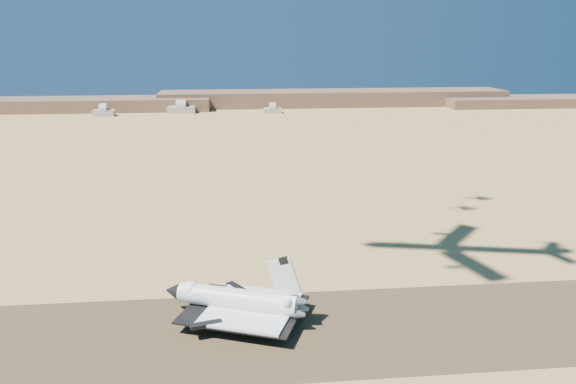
{
  "coord_description": "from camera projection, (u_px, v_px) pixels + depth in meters",
  "views": [
    {
      "loc": [
        -6.56,
        -142.47,
        81.03
      ],
      "look_at": [
        8.94,
        8.0,
        39.16
      ],
      "focal_mm": 35.0,
      "sensor_mm": 36.0,
      "label": 1
    }
  ],
  "objects": [
    {
      "name": "ridgeline",
      "position": [
        290.0,
        101.0,
        668.78
      ],
      "size": [
        960.0,
        90.0,
        18.0
      ],
      "color": "brown",
      "rests_on": "ground"
    },
    {
      "name": "ground",
      "position": [
        260.0,
        333.0,
        158.85
      ],
      "size": [
        1200.0,
        1200.0,
        0.0
      ],
      "primitive_type": "plane",
      "color": "tan",
      "rests_on": "ground"
    },
    {
      "name": "shuttle",
      "position": [
        236.0,
        301.0,
        165.19
      ],
      "size": [
        44.81,
        37.03,
        21.79
      ],
      "rotation": [
        0.0,
        0.0,
        -0.37
      ],
      "color": "white",
      "rests_on": "runway"
    },
    {
      "name": "crew_c",
      "position": [
        263.0,
        324.0,
        162.46
      ],
      "size": [
        1.02,
        0.88,
        1.56
      ],
      "primitive_type": "imported",
      "rotation": [
        0.0,
        0.0,
        2.59
      ],
      "color": "orange",
      "rests_on": "runway"
    },
    {
      "name": "runway",
      "position": [
        260.0,
        333.0,
        158.84
      ],
      "size": [
        600.0,
        50.0,
        0.06
      ],
      "primitive_type": "cube",
      "color": "brown",
      "rests_on": "ground"
    },
    {
      "name": "crew_a",
      "position": [
        260.0,
        327.0,
        160.72
      ],
      "size": [
        0.5,
        0.66,
        1.65
      ],
      "primitive_type": "imported",
      "rotation": [
        0.0,
        0.0,
        1.38
      ],
      "color": "orange",
      "rests_on": "runway"
    },
    {
      "name": "crew_b",
      "position": [
        266.0,
        324.0,
        162.19
      ],
      "size": [
        0.77,
        0.98,
        1.77
      ],
      "primitive_type": "imported",
      "rotation": [
        0.0,
        0.0,
        1.94
      ],
      "color": "orange",
      "rests_on": "runway"
    },
    {
      "name": "hangars",
      "position": [
        177.0,
        110.0,
        609.91
      ],
      "size": [
        200.5,
        29.5,
        30.0
      ],
      "color": "#AFAC9B",
      "rests_on": "ground"
    }
  ]
}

